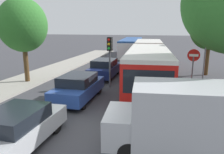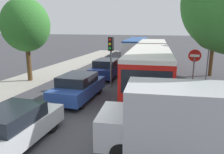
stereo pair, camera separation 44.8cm
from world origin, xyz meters
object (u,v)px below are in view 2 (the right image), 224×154
at_px(queued_car_navy, 107,68).
at_px(tree_left_mid, 26,25).
at_px(articulated_bus, 151,58).
at_px(queued_car_silver, 13,127).
at_px(no_entry_sign, 194,66).
at_px(city_bus_rear, 136,46).
at_px(traffic_light, 111,51).
at_px(tree_right_mid, 214,29).
at_px(direction_sign_post, 209,47).
at_px(queued_car_blue, 78,87).
at_px(white_van, 184,119).

bearing_deg(queued_car_navy, tree_left_mid, 121.60).
distance_m(articulated_bus, queued_car_silver, 13.04).
relative_size(articulated_bus, tree_left_mid, 2.91).
relative_size(queued_car_silver, no_entry_sign, 1.43).
relative_size(city_bus_rear, traffic_light, 3.33).
relative_size(city_bus_rear, tree_left_mid, 1.87).
distance_m(articulated_bus, traffic_light, 4.99).
distance_m(city_bus_rear, tree_right_mid, 13.65).
bearing_deg(direction_sign_post, no_entry_sign, 74.37).
xyz_separation_m(queued_car_blue, direction_sign_post, (7.59, 7.01, 1.81)).
xyz_separation_m(white_van, no_entry_sign, (0.67, 6.36, 0.64)).
height_order(no_entry_sign, tree_right_mid, tree_right_mid).
xyz_separation_m(queued_car_navy, direction_sign_post, (7.71, 1.22, 1.80)).
height_order(city_bus_rear, queued_car_navy, city_bus_rear).
bearing_deg(queued_car_blue, tree_left_mid, 62.55).
bearing_deg(tree_right_mid, queued_car_silver, -120.11).
distance_m(queued_car_navy, white_van, 11.46).
bearing_deg(no_entry_sign, queued_car_silver, -40.20).
height_order(no_entry_sign, direction_sign_post, direction_sign_post).
relative_size(direction_sign_post, tree_left_mid, 0.59).
height_order(city_bus_rear, no_entry_sign, no_entry_sign).
xyz_separation_m(white_van, traffic_light, (-4.53, 7.17, 1.26)).
bearing_deg(direction_sign_post, queued_car_silver, 58.16).
relative_size(queued_car_blue, tree_right_mid, 0.76).
bearing_deg(city_bus_rear, traffic_light, 179.44).
height_order(city_bus_rear, tree_left_mid, tree_left_mid).
xyz_separation_m(city_bus_rear, tree_left_mid, (-5.03, -16.77, 2.77)).
height_order(queued_car_blue, queued_car_navy, queued_car_navy).
bearing_deg(traffic_light, tree_right_mid, 140.35).
xyz_separation_m(queued_car_navy, white_van, (5.68, -9.94, 0.49)).
xyz_separation_m(queued_car_navy, tree_left_mid, (-5.04, -3.15, 3.41)).
bearing_deg(tree_left_mid, city_bus_rear, 73.30).
relative_size(articulated_bus, traffic_light, 5.19).
xyz_separation_m(queued_car_blue, tree_left_mid, (-5.17, 2.64, 3.42)).
height_order(city_bus_rear, direction_sign_post, direction_sign_post).
bearing_deg(articulated_bus, tree_left_mid, -65.43).
height_order(queued_car_blue, tree_right_mid, tree_right_mid).
height_order(articulated_bus, no_entry_sign, no_entry_sign).
distance_m(articulated_bus, tree_right_mid, 5.57).
bearing_deg(white_van, no_entry_sign, -102.03).
relative_size(white_van, tree_right_mid, 0.93).
xyz_separation_m(articulated_bus, city_bus_rear, (-3.37, 12.03, -0.11)).
xyz_separation_m(queued_car_silver, queued_car_blue, (0.04, 5.22, 0.04)).
xyz_separation_m(traffic_light, direction_sign_post, (6.56, 3.99, 0.05)).
bearing_deg(direction_sign_post, queued_car_blue, 42.84).
relative_size(no_entry_sign, direction_sign_post, 0.78).
bearing_deg(tree_right_mid, articulated_bus, -163.71).
bearing_deg(city_bus_rear, direction_sign_post, -152.73).
bearing_deg(no_entry_sign, queued_car_blue, -70.52).
relative_size(queued_car_navy, white_van, 0.83).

